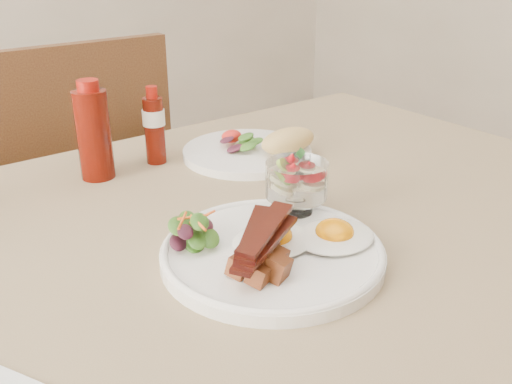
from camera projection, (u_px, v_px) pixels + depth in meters
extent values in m
cylinder|color=brown|center=(333.00, 246.00, 1.54)|extent=(0.06, 0.06, 0.71)
cube|color=brown|center=(230.00, 243.00, 0.80)|extent=(1.30, 0.85, 0.04)
cube|color=#9A865E|center=(229.00, 230.00, 0.79)|extent=(1.33, 0.88, 0.00)
cylinder|color=brown|center=(29.00, 360.00, 1.32)|extent=(0.04, 0.04, 0.45)
cylinder|color=brown|center=(166.00, 305.00, 1.52)|extent=(0.04, 0.04, 0.45)
cylinder|color=brown|center=(109.00, 251.00, 1.78)|extent=(0.04, 0.04, 0.45)
cube|color=brown|center=(63.00, 219.00, 1.45)|extent=(0.42, 0.42, 0.03)
cube|color=brown|center=(81.00, 154.00, 1.21)|extent=(0.42, 0.03, 0.46)
cylinder|color=white|center=(272.00, 254.00, 0.71)|extent=(0.28, 0.28, 0.02)
ellipsoid|color=white|center=(334.00, 236.00, 0.73)|extent=(0.12, 0.11, 0.01)
ellipsoid|color=orange|center=(335.00, 231.00, 0.72)|extent=(0.05, 0.05, 0.03)
ellipsoid|color=white|center=(273.00, 240.00, 0.72)|extent=(0.12, 0.11, 0.01)
ellipsoid|color=orange|center=(273.00, 235.00, 0.71)|extent=(0.05, 0.05, 0.03)
cube|color=brown|center=(251.00, 262.00, 0.66)|extent=(0.03, 0.03, 0.02)
cube|color=brown|center=(274.00, 259.00, 0.66)|extent=(0.03, 0.03, 0.03)
cube|color=brown|center=(259.00, 275.00, 0.63)|extent=(0.02, 0.02, 0.02)
cube|color=brown|center=(265.00, 250.00, 0.68)|extent=(0.03, 0.03, 0.02)
cube|color=brown|center=(276.00, 268.00, 0.64)|extent=(0.03, 0.03, 0.03)
cube|color=brown|center=(239.00, 267.00, 0.65)|extent=(0.02, 0.02, 0.02)
cube|color=brown|center=(264.00, 245.00, 0.66)|extent=(0.03, 0.03, 0.02)
cube|color=brown|center=(260.00, 252.00, 0.64)|extent=(0.02, 0.02, 0.02)
cube|color=#47170B|center=(258.00, 245.00, 0.65)|extent=(0.11, 0.08, 0.01)
cube|color=#47170B|center=(267.00, 241.00, 0.65)|extent=(0.11, 0.07, 0.01)
cube|color=#47170B|center=(255.00, 233.00, 0.65)|extent=(0.10, 0.09, 0.01)
cube|color=#47170B|center=(265.00, 228.00, 0.65)|extent=(0.11, 0.08, 0.01)
ellipsoid|color=#225015|center=(194.00, 242.00, 0.71)|extent=(0.05, 0.04, 0.01)
ellipsoid|color=#225015|center=(195.00, 232.00, 0.73)|extent=(0.04, 0.04, 0.01)
ellipsoid|color=#391220|center=(178.00, 242.00, 0.70)|extent=(0.04, 0.03, 0.01)
ellipsoid|color=#225015|center=(209.00, 238.00, 0.71)|extent=(0.05, 0.04, 0.01)
ellipsoid|color=#225015|center=(198.00, 240.00, 0.69)|extent=(0.04, 0.04, 0.01)
ellipsoid|color=#391220|center=(205.00, 226.00, 0.72)|extent=(0.04, 0.03, 0.01)
ellipsoid|color=#225015|center=(178.00, 226.00, 0.71)|extent=(0.04, 0.04, 0.01)
ellipsoid|color=#225015|center=(188.00, 219.00, 0.72)|extent=(0.04, 0.03, 0.01)
ellipsoid|color=#391220|center=(185.00, 232.00, 0.69)|extent=(0.03, 0.03, 0.01)
ellipsoid|color=#225015|center=(200.00, 222.00, 0.70)|extent=(0.04, 0.04, 0.01)
cylinder|color=#E95A18|center=(193.00, 217.00, 0.71)|extent=(0.04, 0.02, 0.01)
cylinder|color=#E95A18|center=(182.00, 221.00, 0.70)|extent=(0.03, 0.03, 0.01)
cylinder|color=#E95A18|center=(203.00, 217.00, 0.71)|extent=(0.04, 0.01, 0.01)
cylinder|color=#E95A18|center=(198.00, 223.00, 0.69)|extent=(0.01, 0.04, 0.01)
cylinder|color=white|center=(296.00, 208.00, 0.80)|extent=(0.05, 0.05, 0.01)
cylinder|color=white|center=(296.00, 200.00, 0.80)|extent=(0.02, 0.02, 0.02)
cylinder|color=white|center=(297.00, 180.00, 0.78)|extent=(0.09, 0.09, 0.05)
cylinder|color=beige|center=(287.00, 187.00, 0.78)|extent=(0.02, 0.02, 0.01)
cylinder|color=beige|center=(306.00, 182.00, 0.79)|extent=(0.02, 0.02, 0.01)
cylinder|color=beige|center=(289.00, 177.00, 0.80)|extent=(0.02, 0.02, 0.01)
cylinder|color=#90AD34|center=(286.00, 170.00, 0.78)|extent=(0.04, 0.04, 0.01)
cone|color=red|center=(308.00, 167.00, 0.78)|extent=(0.02, 0.02, 0.02)
cone|color=red|center=(293.00, 168.00, 0.76)|extent=(0.02, 0.02, 0.02)
cone|color=red|center=(291.00, 159.00, 0.78)|extent=(0.02, 0.02, 0.02)
ellipsoid|color=#29742B|center=(299.00, 155.00, 0.77)|extent=(0.02, 0.01, 0.00)
ellipsoid|color=#29742B|center=(302.00, 151.00, 0.78)|extent=(0.02, 0.01, 0.00)
cylinder|color=white|center=(247.00, 152.00, 1.05)|extent=(0.24, 0.24, 0.01)
ellipsoid|color=#225015|center=(238.00, 147.00, 1.04)|extent=(0.04, 0.04, 0.01)
ellipsoid|color=#225015|center=(246.00, 141.00, 1.06)|extent=(0.04, 0.03, 0.01)
ellipsoid|color=#391220|center=(235.00, 148.00, 1.02)|extent=(0.04, 0.03, 0.01)
ellipsoid|color=#225015|center=(248.00, 146.00, 1.02)|extent=(0.04, 0.03, 0.01)
ellipsoid|color=#225015|center=(256.00, 141.00, 1.04)|extent=(0.03, 0.03, 0.01)
ellipsoid|color=#391220|center=(227.00, 140.00, 1.04)|extent=(0.03, 0.03, 0.01)
ellipsoid|color=#225015|center=(246.00, 137.00, 1.04)|extent=(0.04, 0.03, 0.01)
ellipsoid|color=red|center=(232.00, 138.00, 1.06)|extent=(0.04, 0.03, 0.02)
ellipsoid|color=tan|center=(288.00, 139.00, 1.02)|extent=(0.13, 0.09, 0.04)
cylinder|color=#4F0C04|center=(94.00, 135.00, 0.93)|extent=(0.06, 0.06, 0.15)
cylinder|color=maroon|center=(88.00, 85.00, 0.90)|extent=(0.04, 0.04, 0.02)
cylinder|color=#4F0C04|center=(155.00, 131.00, 1.00)|extent=(0.04, 0.04, 0.12)
cylinder|color=white|center=(154.00, 117.00, 0.99)|extent=(0.05, 0.05, 0.03)
cylinder|color=maroon|center=(152.00, 92.00, 0.97)|extent=(0.02, 0.02, 0.02)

